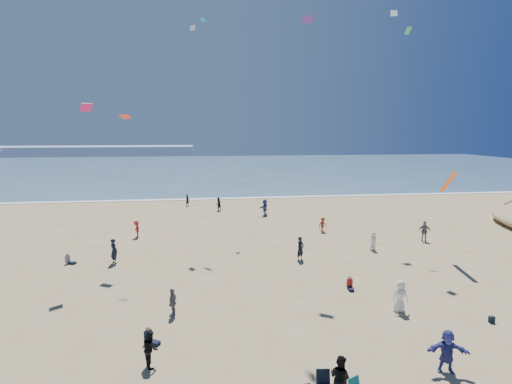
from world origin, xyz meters
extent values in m
cube|color=#476B84|center=(0.00, 95.00, 0.03)|extent=(220.00, 100.00, 0.06)
cube|color=white|center=(0.00, 45.00, 0.04)|extent=(220.00, 1.20, 0.08)
cube|color=#7A8EA8|center=(-60.00, 170.00, 1.60)|extent=(110.00, 20.00, 3.20)
imported|color=#9A2E16|center=(10.84, 24.36, 0.72)|extent=(1.06, 0.82, 1.44)
imported|color=white|center=(13.16, 17.82, 0.79)|extent=(0.58, 0.82, 1.57)
imported|color=black|center=(-2.87, 39.94, 0.77)|extent=(0.65, 0.66, 1.53)
imported|color=black|center=(-3.13, 3.30, 0.78)|extent=(0.81, 0.91, 1.56)
imported|color=slate|center=(18.91, 19.82, 0.93)|extent=(1.17, 0.93, 1.85)
imported|color=slate|center=(-2.53, 7.87, 0.78)|extent=(0.63, 0.98, 1.55)
imported|color=white|center=(9.83, 6.75, 0.90)|extent=(0.88, 0.57, 1.79)
imported|color=red|center=(-7.02, 24.60, 0.80)|extent=(0.95, 1.18, 1.60)
imported|color=#325489|center=(6.35, 32.71, 0.97)|extent=(1.50, 1.81, 1.94)
imported|color=black|center=(4.08, 0.17, 0.87)|extent=(1.02, 1.07, 1.73)
imported|color=black|center=(-7.51, 17.20, 0.96)|extent=(0.81, 0.82, 1.92)
imported|color=black|center=(6.52, 16.04, 0.93)|extent=(0.81, 0.76, 1.86)
imported|color=#33388D|center=(9.03, 1.24, 0.91)|extent=(1.76, 0.94, 1.82)
imported|color=black|center=(1.03, 36.22, 0.84)|extent=(1.03, 0.98, 1.68)
cube|color=black|center=(4.49, 1.00, 0.19)|extent=(0.30, 0.22, 0.38)
cube|color=black|center=(13.95, 4.88, 0.17)|extent=(0.28, 0.18, 0.34)
cube|color=#D51D64|center=(-8.46, 15.77, 11.43)|extent=(0.82, 0.74, 0.52)
cube|color=white|center=(-1.56, 33.32, 20.98)|extent=(0.65, 0.55, 0.65)
cube|color=#30AA60|center=(15.30, 17.95, 17.60)|extent=(0.58, 0.52, 0.52)
cube|color=#682F95|center=(6.73, 16.04, 17.64)|extent=(0.77, 0.57, 0.46)
cube|color=#F93C2A|center=(-6.46, 18.53, 10.93)|extent=(0.92, 0.72, 0.31)
cube|color=#0B90EE|center=(-0.50, 25.61, 19.84)|extent=(0.58, 0.76, 0.31)
cube|color=white|center=(16.59, 23.18, 20.36)|extent=(0.70, 0.61, 0.61)
cube|color=#FF601A|center=(17.63, 14.95, 6.03)|extent=(0.35, 2.64, 1.87)
camera|label=1|loc=(-0.79, -12.79, 9.88)|focal=28.00mm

